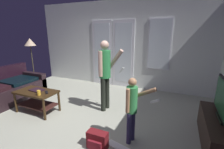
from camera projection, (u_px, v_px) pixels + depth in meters
name	position (u px, v px, depth m)	size (l,w,h in m)	color
ground_plane	(73.00, 122.00, 3.25)	(5.93, 5.18, 0.02)	#A0A291
wall_back_with_doors	(119.00, 46.00, 5.16)	(5.93, 0.09, 2.78)	silver
leather_couch	(3.00, 91.00, 4.10)	(0.94, 1.97, 0.86)	black
coffee_table	(37.00, 97.00, 3.60)	(0.93, 0.51, 0.50)	#332310
tv_stand	(218.00, 132.00, 2.53)	(0.45, 1.35, 0.46)	black
flat_screen_tv	(224.00, 101.00, 2.39)	(0.08, 1.10, 0.61)	black
person_adult	(105.00, 70.00, 3.55)	(0.53, 0.44, 1.61)	black
person_child	(132.00, 105.00, 2.50)	(0.51, 0.29, 1.11)	#39335F
floor_lamp	(30.00, 45.00, 5.08)	(0.35, 0.35, 1.59)	#322E26
backpack	(97.00, 140.00, 2.49)	(0.33, 0.19, 0.28)	maroon
loose_keyboard	(119.00, 147.00, 2.52)	(0.46, 0.24, 0.02)	white
laptop_closed	(37.00, 90.00, 3.61)	(0.32, 0.22, 0.02)	black
cup_near_edge	(39.00, 93.00, 3.33)	(0.07, 0.07, 0.10)	gold
tv_remote_black	(47.00, 92.00, 3.46)	(0.17, 0.05, 0.02)	black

